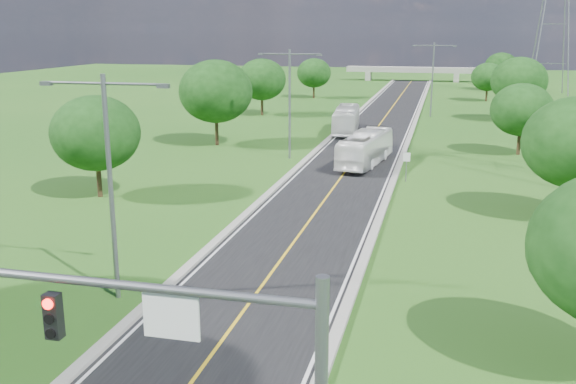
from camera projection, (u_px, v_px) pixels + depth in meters
ground at (372, 136)px, 72.84m from camera, size 260.00×260.00×0.00m
road at (377, 128)px, 78.48m from camera, size 8.00×150.00×0.06m
curb_left at (343, 126)px, 79.44m from camera, size 0.50×150.00×0.22m
curb_right at (413, 128)px, 77.48m from camera, size 0.50×150.00×0.22m
signal_mast at (222, 370)px, 13.38m from camera, size 8.54×0.33×7.20m
speed_limit_sign at (407, 162)px, 50.53m from camera, size 0.55×0.09×2.40m
overpass at (412, 70)px, 147.53m from camera, size 30.00×3.00×3.20m
streetlight_near_left at (109, 169)px, 27.59m from camera, size 5.90×0.25×10.00m
streetlight_mid_left at (290, 95)px, 58.64m from camera, size 5.90×0.25×10.00m
streetlight_far_right at (433, 73)px, 86.93m from camera, size 5.90×0.25×10.00m
power_tower_far at (554, 16)px, 115.14m from camera, size 9.00×6.40×28.00m
tree_lb at (96, 133)px, 45.27m from camera, size 6.30×6.30×7.33m
tree_lc at (216, 91)px, 65.51m from camera, size 7.56×7.56×8.79m
tree_ld at (262, 80)px, 88.71m from camera, size 6.72×6.72×7.82m
tree_le at (314, 73)px, 110.87m from camera, size 5.88×5.88×6.84m
tree_rc at (522, 110)px, 60.79m from camera, size 5.88×5.88×6.84m
tree_rd at (519, 81)px, 82.68m from camera, size 7.14×7.14×8.30m
tree_re at (488, 77)px, 106.15m from camera, size 5.46×5.46×6.35m
tree_rf at (501, 67)px, 124.01m from camera, size 6.30×6.30×7.33m
bus_outbound at (365, 148)px, 56.67m from camera, size 3.97×10.73×2.92m
bus_inbound at (346, 120)px, 74.35m from camera, size 3.42×10.92×2.99m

